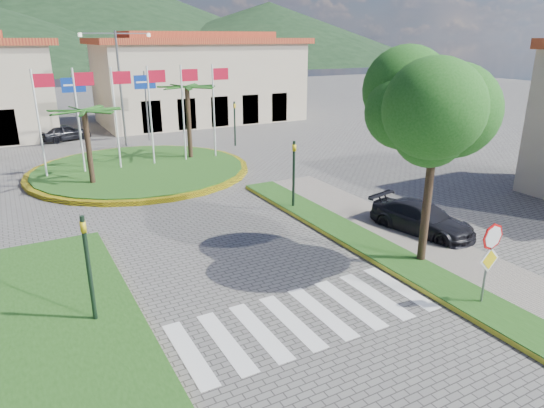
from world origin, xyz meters
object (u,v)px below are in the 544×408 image
car_dark_b (147,124)px  car_side_right (422,219)px  car_dark_a (65,132)px  deciduous_tree (437,115)px  stop_sign (490,252)px  roundabout_island (140,169)px

car_dark_b → car_side_right: bearing=-148.1°
car_dark_b → car_dark_a: bearing=123.7°
deciduous_tree → car_dark_b: (-1.56, 30.07, -4.62)m
stop_sign → car_dark_b: (-0.96, 33.11, -1.23)m
stop_sign → car_dark_a: size_ratio=0.71×
car_dark_a → car_side_right: (10.18, -26.99, -0.00)m
car_dark_a → car_side_right: car_dark_a is taller
car_side_right → car_dark_b: bearing=84.7°
stop_sign → deciduous_tree: size_ratio=0.39×
stop_sign → car_dark_a: bearing=103.3°
roundabout_island → deciduous_tree: bearing=-72.1°
car_dark_a → car_side_right: 28.85m
roundabout_island → car_dark_a: bearing=102.5°
roundabout_island → car_side_right: size_ratio=2.92×
stop_sign → car_side_right: stop_sign is taller
stop_sign → deciduous_tree: deciduous_tree is taller
roundabout_island → stop_sign: size_ratio=4.79×
roundabout_island → car_dark_b: size_ratio=3.76×
car_dark_b → deciduous_tree: bearing=-152.4°
car_dark_a → roundabout_island: bearing=175.8°
roundabout_island → car_dark_a: roundabout_island is taller
stop_sign → car_side_right: size_ratio=0.61×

